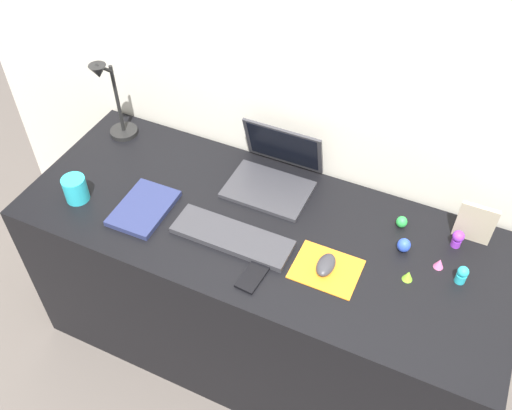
{
  "coord_description": "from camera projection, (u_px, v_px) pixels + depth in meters",
  "views": [
    {
      "loc": [
        0.54,
        -1.19,
        2.16
      ],
      "look_at": [
        -0.02,
        0.0,
        0.83
      ],
      "focal_mm": 39.61,
      "sensor_mm": 36.0,
      "label": 1
    }
  ],
  "objects": [
    {
      "name": "mouse",
      "position": [
        326.0,
        265.0,
        1.78
      ],
      "size": [
        0.06,
        0.1,
        0.03
      ],
      "primitive_type": "ellipsoid",
      "color": "#333338",
      "rests_on": "mousepad"
    },
    {
      "name": "toy_figurine_pink",
      "position": [
        439.0,
        263.0,
        1.79
      ],
      "size": [
        0.03,
        0.03,
        0.04
      ],
      "primitive_type": "cone",
      "color": "pink",
      "rests_on": "desk"
    },
    {
      "name": "toy_figurine_purple",
      "position": [
        458.0,
        238.0,
        1.84
      ],
      "size": [
        0.04,
        0.04,
        0.06
      ],
      "color": "purple",
      "rests_on": "desk"
    },
    {
      "name": "desk_lamp",
      "position": [
        113.0,
        103.0,
        2.14
      ],
      "size": [
        0.11,
        0.15,
        0.36
      ],
      "color": "black",
      "rests_on": "desk"
    },
    {
      "name": "picture_frame",
      "position": [
        475.0,
        223.0,
        1.83
      ],
      "size": [
        0.12,
        0.02,
        0.15
      ],
      "primitive_type": "cube",
      "color": "#B2A58C",
      "rests_on": "desk"
    },
    {
      "name": "ground_plane",
      "position": [
        260.0,
        340.0,
        2.46
      ],
      "size": [
        6.0,
        6.0,
        0.0
      ],
      "primitive_type": "plane",
      "color": "#59514C"
    },
    {
      "name": "toy_figurine_blue",
      "position": [
        404.0,
        245.0,
        1.83
      ],
      "size": [
        0.04,
        0.04,
        0.05
      ],
      "primitive_type": "ellipsoid",
      "color": "blue",
      "rests_on": "desk"
    },
    {
      "name": "mousepad",
      "position": [
        326.0,
        269.0,
        1.79
      ],
      "size": [
        0.21,
        0.17,
        0.0
      ],
      "primitive_type": "cube",
      "color": "orange",
      "rests_on": "desk"
    },
    {
      "name": "desk",
      "position": [
        260.0,
        289.0,
        2.19
      ],
      "size": [
        1.7,
        0.67,
        0.74
      ],
      "primitive_type": "cube",
      "color": "black",
      "rests_on": "ground_plane"
    },
    {
      "name": "keyboard",
      "position": [
        232.0,
        237.0,
        1.88
      ],
      "size": [
        0.41,
        0.13,
        0.02
      ],
      "primitive_type": "cube",
      "color": "#333338",
      "rests_on": "desk"
    },
    {
      "name": "notebook_pad",
      "position": [
        144.0,
        208.0,
        1.97
      ],
      "size": [
        0.17,
        0.24,
        0.02
      ],
      "primitive_type": "cube",
      "rotation": [
        0.0,
        0.0,
        0.02
      ],
      "color": "navy",
      "rests_on": "desk"
    },
    {
      "name": "toy_figurine_green",
      "position": [
        402.0,
        222.0,
        1.91
      ],
      "size": [
        0.04,
        0.04,
        0.04
      ],
      "primitive_type": "ellipsoid",
      "color": "green",
      "rests_on": "desk"
    },
    {
      "name": "laptop",
      "position": [
        275.0,
        170.0,
        2.05
      ],
      "size": [
        0.3,
        0.27,
        0.21
      ],
      "color": "#333338",
      "rests_on": "desk"
    },
    {
      "name": "coffee_mug",
      "position": [
        75.0,
        189.0,
        1.99
      ],
      "size": [
        0.08,
        0.08,
        0.09
      ],
      "primitive_type": "cylinder",
      "color": "#28B7CC",
      "rests_on": "desk"
    },
    {
      "name": "cell_phone",
      "position": [
        253.0,
        276.0,
        1.77
      ],
      "size": [
        0.07,
        0.13,
        0.01
      ],
      "primitive_type": "cube",
      "rotation": [
        0.0,
        0.0,
        -0.08
      ],
      "color": "black",
      "rests_on": "desk"
    },
    {
      "name": "toy_figurine_cyan",
      "position": [
        462.0,
        274.0,
        1.74
      ],
      "size": [
        0.04,
        0.04,
        0.07
      ],
      "color": "#28B7CC",
      "rests_on": "desk"
    },
    {
      "name": "back_wall",
      "position": [
        303.0,
        141.0,
        2.1
      ],
      "size": [
        2.9,
        0.05,
        1.67
      ],
      "primitive_type": "cube",
      "color": "silver",
      "rests_on": "ground_plane"
    },
    {
      "name": "toy_figurine_lime",
      "position": [
        408.0,
        276.0,
        1.76
      ],
      "size": [
        0.03,
        0.03,
        0.04
      ],
      "primitive_type": "cone",
      "color": "#8CDB33",
      "rests_on": "desk"
    }
  ]
}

